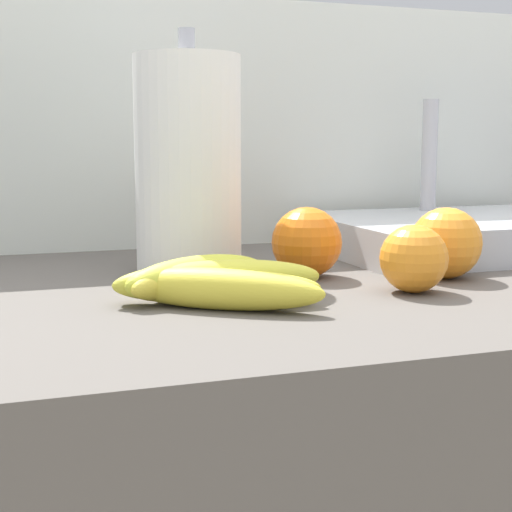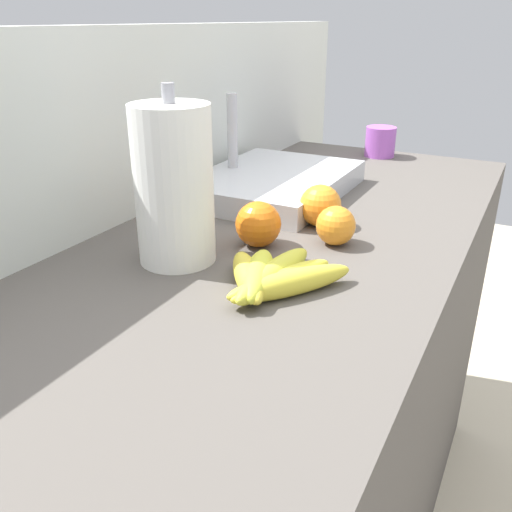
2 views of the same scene
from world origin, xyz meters
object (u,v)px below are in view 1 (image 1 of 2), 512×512
(banana_bunch, at_px, (209,282))
(orange_back_right, at_px, (414,259))
(orange_right, at_px, (446,243))
(sink_basin, at_px, (466,233))
(paper_towel_roll, at_px, (188,164))
(orange_center, at_px, (307,242))

(banana_bunch, bearing_deg, orange_back_right, -5.88)
(orange_right, distance_m, sink_basin, 0.23)
(orange_right, relative_size, orange_back_right, 1.15)
(orange_back_right, xyz_separation_m, sink_basin, (0.22, 0.24, -0.01))
(paper_towel_roll, bearing_deg, sink_basin, 3.56)
(orange_right, relative_size, sink_basin, 0.20)
(sink_basin, bearing_deg, orange_back_right, -133.61)
(paper_towel_roll, bearing_deg, orange_right, -29.67)
(banana_bunch, xyz_separation_m, paper_towel_roll, (0.03, 0.19, 0.11))
(banana_bunch, relative_size, paper_towel_roll, 0.74)
(paper_towel_roll, bearing_deg, banana_bunch, -98.32)
(orange_center, bearing_deg, orange_right, -21.56)
(sink_basin, bearing_deg, orange_right, -130.05)
(paper_towel_roll, bearing_deg, orange_center, -38.36)
(orange_right, xyz_separation_m, paper_towel_roll, (-0.26, 0.15, 0.09))
(orange_center, bearing_deg, sink_basin, 21.70)
(paper_towel_roll, bearing_deg, orange_back_right, -48.49)
(orange_center, distance_m, orange_back_right, 0.14)
(banana_bunch, xyz_separation_m, orange_right, (0.29, 0.04, 0.02))
(banana_bunch, relative_size, orange_center, 2.61)
(orange_right, bearing_deg, orange_center, 158.44)
(orange_center, distance_m, orange_right, 0.16)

